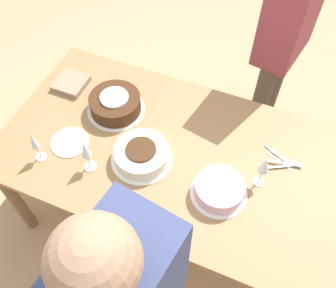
{
  "coord_description": "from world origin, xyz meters",
  "views": [
    {
      "loc": [
        -0.42,
        1.01,
        2.32
      ],
      "look_at": [
        0.0,
        0.0,
        0.79
      ],
      "focal_mm": 40.0,
      "sensor_mm": 36.0,
      "label": 1
    }
  ],
  "objects_px": {
    "cake_center_white": "(141,155)",
    "cake_front_chocolate": "(115,104)",
    "wine_glass_extra": "(264,166)",
    "person_cutting": "(289,23)",
    "wine_glass_far": "(34,142)",
    "wine_glass_near": "(85,151)",
    "cake_back_decorated": "(219,189)"
  },
  "relations": [
    {
      "from": "cake_center_white",
      "to": "cake_front_chocolate",
      "type": "xyz_separation_m",
      "value": [
        0.27,
        -0.24,
        0.01
      ]
    },
    {
      "from": "wine_glass_extra",
      "to": "person_cutting",
      "type": "distance_m",
      "value": 0.9
    },
    {
      "from": "cake_front_chocolate",
      "to": "wine_glass_far",
      "type": "relative_size",
      "value": 1.6
    },
    {
      "from": "wine_glass_near",
      "to": "wine_glass_far",
      "type": "height_order",
      "value": "same"
    },
    {
      "from": "wine_glass_extra",
      "to": "person_cutting",
      "type": "relative_size",
      "value": 0.12
    },
    {
      "from": "cake_back_decorated",
      "to": "person_cutting",
      "type": "bearing_deg",
      "value": -92.54
    },
    {
      "from": "cake_back_decorated",
      "to": "wine_glass_far",
      "type": "distance_m",
      "value": 0.91
    },
    {
      "from": "cake_front_chocolate",
      "to": "wine_glass_near",
      "type": "distance_m",
      "value": 0.4
    },
    {
      "from": "cake_center_white",
      "to": "wine_glass_extra",
      "type": "bearing_deg",
      "value": -170.53
    },
    {
      "from": "wine_glass_extra",
      "to": "cake_center_white",
      "type": "bearing_deg",
      "value": 9.47
    },
    {
      "from": "cake_front_chocolate",
      "to": "cake_back_decorated",
      "type": "height_order",
      "value": "cake_front_chocolate"
    },
    {
      "from": "cake_front_chocolate",
      "to": "wine_glass_extra",
      "type": "bearing_deg",
      "value": 170.16
    },
    {
      "from": "wine_glass_extra",
      "to": "cake_back_decorated",
      "type": "bearing_deg",
      "value": 40.03
    },
    {
      "from": "cake_center_white",
      "to": "wine_glass_near",
      "type": "relative_size",
      "value": 1.55
    },
    {
      "from": "wine_glass_extra",
      "to": "person_cutting",
      "type": "xyz_separation_m",
      "value": [
        0.11,
        -0.88,
        0.13
      ]
    },
    {
      "from": "cake_front_chocolate",
      "to": "wine_glass_near",
      "type": "relative_size",
      "value": 1.6
    },
    {
      "from": "cake_back_decorated",
      "to": "wine_glass_far",
      "type": "relative_size",
      "value": 1.36
    },
    {
      "from": "wine_glass_far",
      "to": "wine_glass_extra",
      "type": "xyz_separation_m",
      "value": [
        -1.05,
        -0.28,
        0.01
      ]
    },
    {
      "from": "person_cutting",
      "to": "cake_center_white",
      "type": "bearing_deg",
      "value": -14.72
    },
    {
      "from": "cake_front_chocolate",
      "to": "wine_glass_near",
      "type": "bearing_deg",
      "value": 97.89
    },
    {
      "from": "cake_back_decorated",
      "to": "person_cutting",
      "type": "relative_size",
      "value": 0.16
    },
    {
      "from": "cake_center_white",
      "to": "cake_back_decorated",
      "type": "height_order",
      "value": "cake_center_white"
    },
    {
      "from": "cake_center_white",
      "to": "cake_front_chocolate",
      "type": "relative_size",
      "value": 0.97
    },
    {
      "from": "wine_glass_far",
      "to": "person_cutting",
      "type": "distance_m",
      "value": 1.5
    },
    {
      "from": "cake_front_chocolate",
      "to": "cake_back_decorated",
      "type": "relative_size",
      "value": 1.18
    },
    {
      "from": "wine_glass_near",
      "to": "person_cutting",
      "type": "height_order",
      "value": "person_cutting"
    },
    {
      "from": "person_cutting",
      "to": "wine_glass_far",
      "type": "bearing_deg",
      "value": -28.2
    },
    {
      "from": "wine_glass_extra",
      "to": "person_cutting",
      "type": "bearing_deg",
      "value": -82.69
    },
    {
      "from": "cake_front_chocolate",
      "to": "person_cutting",
      "type": "height_order",
      "value": "person_cutting"
    },
    {
      "from": "wine_glass_extra",
      "to": "person_cutting",
      "type": "height_order",
      "value": "person_cutting"
    },
    {
      "from": "cake_back_decorated",
      "to": "wine_glass_far",
      "type": "xyz_separation_m",
      "value": [
        0.89,
        0.15,
        0.1
      ]
    },
    {
      "from": "cake_front_chocolate",
      "to": "wine_glass_far",
      "type": "xyz_separation_m",
      "value": [
        0.2,
        0.43,
        0.08
      ]
    }
  ]
}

